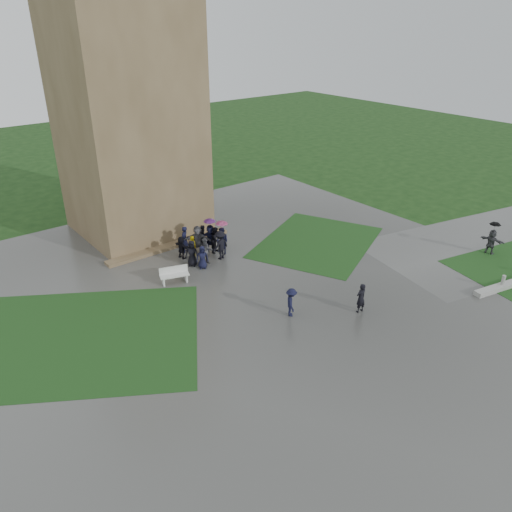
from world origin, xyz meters
TOP-DOWN VIEW (x-y plane):
  - ground at (0.00, 0.00)m, footprint 120.00×120.00m
  - plaza at (0.00, 2.00)m, footprint 34.00×34.00m
  - lawn_inset_left at (-8.50, 4.00)m, footprint 14.10×13.46m
  - lawn_inset_right at (8.50, 5.00)m, footprint 11.12×10.15m
  - tower at (0.00, 15.00)m, footprint 8.00×8.00m
  - tower_plinth at (0.00, 10.60)m, footprint 9.00×0.80m
  - bench at (-2.18, 6.13)m, footprint 1.78×1.03m
  - visitor_cluster at (1.21, 8.07)m, footprint 3.48×3.44m
  - pedestrian_mid at (0.83, -0.80)m, footprint 1.01×1.14m
  - pedestrian_near at (3.96, -2.81)m, footprint 0.63×0.43m
  - pedestrian_path at (16.22, -3.36)m, footprint 0.76×1.62m

SIDE VIEW (x-z plane):
  - ground at x=0.00m, z-range 0.00..0.00m
  - plaza at x=0.00m, z-range 0.00..0.02m
  - lawn_inset_left at x=-8.50m, z-range 0.02..0.03m
  - lawn_inset_right at x=8.50m, z-range 0.02..0.03m
  - tower_plinth at x=0.00m, z-range 0.02..0.24m
  - bench at x=-2.18m, z-range 0.03..1.02m
  - pedestrian_mid at x=0.83m, z-range 0.02..1.60m
  - pedestrian_near at x=3.96m, z-range 0.02..1.69m
  - visitor_cluster at x=1.21m, z-range -0.19..2.16m
  - pedestrian_path at x=16.22m, z-range -0.08..2.17m
  - tower at x=0.00m, z-range 0.00..18.00m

